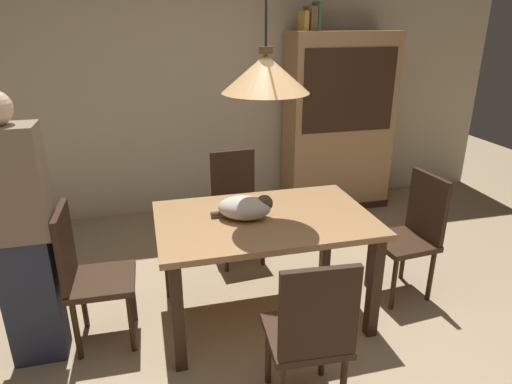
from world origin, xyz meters
The scene contains 14 objects.
ground centered at (0.00, 0.00, 0.00)m, with size 10.00×10.00×0.00m, color tan.
back_wall centered at (0.00, 2.65, 1.45)m, with size 6.40×0.10×2.90m, color beige.
dining_table centered at (0.01, 0.56, 0.65)m, with size 1.40×0.90×0.75m.
chair_near_front centered at (0.01, -0.32, 0.51)m, with size 0.43×0.43×0.93m.
chair_left_side centered at (-1.12, 0.56, 0.51)m, with size 0.41×0.41×0.93m.
chair_right_side centered at (1.14, 0.57, 0.51)m, with size 0.43×0.43×0.93m.
chair_far_back centered at (0.00, 1.44, 0.51)m, with size 0.43×0.43×0.93m.
cat_sleeping centered at (-0.11, 0.57, 0.83)m, with size 0.41×0.32×0.16m.
pendant_lamp centered at (0.01, 0.56, 1.66)m, with size 0.52×0.52×1.30m.
hutch_bookcase centered at (1.30, 2.32, 0.89)m, with size 1.12×0.45×1.85m.
book_yellow_short centered at (0.87, 2.32, 1.94)m, with size 0.04×0.20×0.18m, color gold.
book_brown_thick centered at (0.94, 2.32, 1.96)m, with size 0.06×0.24×0.22m, color brown.
book_green_slim centered at (1.00, 2.32, 1.98)m, with size 0.03×0.20×0.26m, color #427A4C.
person_standing centered at (-1.43, 0.50, 0.82)m, with size 0.36×0.22×1.63m.
Camera 1 is at (-0.71, -2.01, 1.95)m, focal length 31.49 mm.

